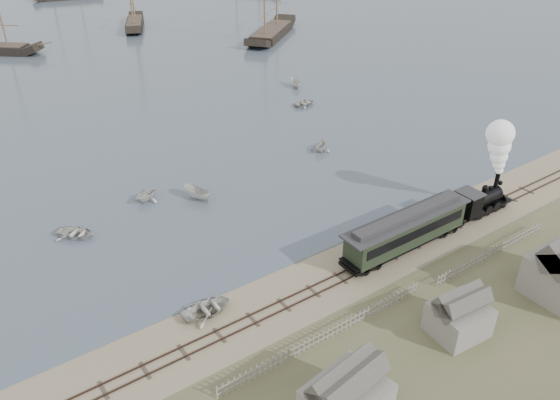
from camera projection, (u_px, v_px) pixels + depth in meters
ground at (335, 263)px, 49.16m from camera, size 600.00×600.00×0.00m
rail_track at (349, 274)px, 47.73m from camera, size 120.00×1.80×0.16m
picket_fence_west at (328, 339)px, 41.02m from camera, size 19.00×0.10×1.20m
picket_fence_east at (492, 256)px, 50.02m from camera, size 15.00×0.10×1.20m
shed_mid at (456, 332)px, 41.67m from camera, size 4.00×3.50×3.60m
locomotive at (494, 173)px, 54.82m from camera, size 7.60×2.84×9.47m
passenger_coach at (406, 229)px, 49.95m from camera, size 14.13×2.73×3.43m
beached_dinghy at (208, 308)px, 43.34m from camera, size 3.12×4.34×0.89m
rowboat_0 at (75, 233)px, 52.49m from camera, size 4.76×4.70×0.81m
rowboat_1 at (146, 194)px, 58.15m from camera, size 3.50×3.76×1.62m
rowboat_2 at (197, 193)px, 58.51m from camera, size 3.85×2.53×1.39m
rowboat_3 at (305, 103)px, 82.90m from camera, size 2.98×3.96×0.78m
rowboat_4 at (321, 145)px, 68.85m from camera, size 3.86×3.96×1.58m
rowboat_5 at (296, 83)px, 89.99m from camera, size 3.65×2.37×1.32m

